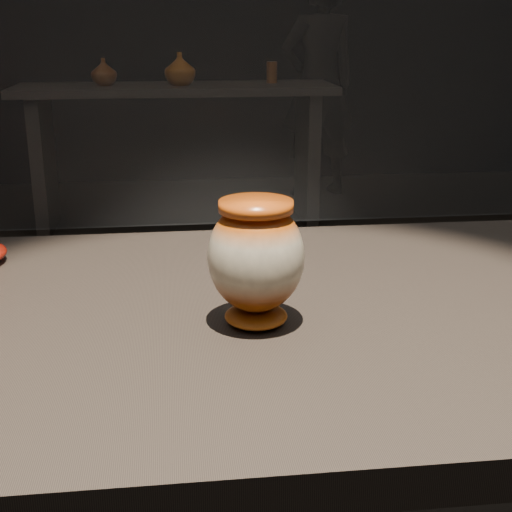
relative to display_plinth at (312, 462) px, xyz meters
The scene contains 7 objects.
display_plinth is the anchor object (origin of this frame).
main_vase 0.38m from the display_plinth, 148.57° to the right, with size 0.16×0.16×0.17m.
back_shelf 3.67m from the display_plinth, 92.45° to the left, with size 2.00×0.60×0.90m.
back_vase_left 3.72m from the display_plinth, 99.22° to the left, with size 0.16×0.16×0.17m, color brown.
back_vase_mid 3.63m from the display_plinth, 92.01° to the left, with size 0.19×0.19×0.20m, color #6E2E09.
back_vase_right 3.76m from the display_plinth, 82.92° to the left, with size 0.07×0.07×0.13m, color brown.
visitor 4.47m from the display_plinth, 78.29° to the left, with size 0.60×0.40×1.66m, color black.
Camera 1 is at (-0.20, -0.94, 1.30)m, focal length 50.00 mm.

